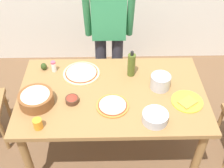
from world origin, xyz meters
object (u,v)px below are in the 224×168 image
dining_table (112,100)px  salt_shaker (54,66)px  pizza_cooked_on_tray (113,105)px  olive_oil_bottle (131,65)px  avocado (44,66)px  popcorn_bowl (36,98)px  steel_pot (160,82)px  pizza_raw_on_board (81,73)px  cup_orange (38,124)px  small_sauce_bowl (72,99)px  person_cook (109,28)px  plate_with_slice (187,102)px  mixing_bowl_steel (155,117)px

dining_table → salt_shaker: size_ratio=15.09×
pizza_cooked_on_tray → salt_shaker: 0.71m
olive_oil_bottle → avocado: (-0.81, 0.09, -0.08)m
popcorn_bowl → steel_pot: 1.05m
pizza_raw_on_board → salt_shaker: (-0.25, 0.05, 0.04)m
dining_table → cup_orange: bearing=-146.3°
small_sauce_bowl → salt_shaker: size_ratio=1.04×
pizza_cooked_on_tray → avocado: bearing=142.2°
person_cook → plate_with_slice: person_cook is taller
dining_table → avocado: size_ratio=22.86×
pizza_cooked_on_tray → small_sauce_bowl: 0.34m
avocado → popcorn_bowl: bearing=-88.4°
popcorn_bowl → salt_shaker: bearing=78.6°
plate_with_slice → steel_pot: size_ratio=1.50×
pizza_cooked_on_tray → avocado: 0.80m
dining_table → mixing_bowl_steel: bearing=-45.5°
salt_shaker → mixing_bowl_steel: bearing=-36.4°
dining_table → person_cook: bearing=91.3°
person_cook → avocado: size_ratio=23.14×
pizza_raw_on_board → small_sauce_bowl: size_ratio=3.07×
person_cook → olive_oil_bottle: (0.19, -0.52, -0.07)m
pizza_raw_on_board → steel_pot: 0.72m
popcorn_bowl → mixing_bowl_steel: 0.96m
pizza_raw_on_board → cup_orange: size_ratio=3.97×
plate_with_slice → olive_oil_bottle: 0.58m
avocado → salt_shaker: bearing=-13.6°
pizza_raw_on_board → small_sauce_bowl: 0.37m
person_cook → salt_shaker: bearing=-138.6°
plate_with_slice → avocado: bearing=159.8°
salt_shaker → small_sauce_bowl: bearing=-63.9°
olive_oil_bottle → salt_shaker: size_ratio=2.42×
mixing_bowl_steel → salt_shaker: (-0.85, 0.63, 0.01)m
cup_orange → avocado: cup_orange is taller
plate_with_slice → cup_orange: size_ratio=3.06×
small_sauce_bowl → avocado: bearing=124.5°
mixing_bowl_steel → avocado: bearing=145.5°
dining_table → steel_pot: steel_pot is taller
mixing_bowl_steel → avocado: 1.15m
steel_pot → cup_orange: size_ratio=2.04×
small_sauce_bowl → cup_orange: 0.35m
pizza_cooked_on_tray → cup_orange: size_ratio=3.15×
dining_table → olive_oil_bottle: 0.36m
cup_orange → avocado: 0.70m
avocado → pizza_raw_on_board: bearing=-11.6°
pizza_cooked_on_tray → olive_oil_bottle: size_ratio=1.05×
dining_table → steel_pot: 0.45m
salt_shaker → cup_orange: bearing=-92.5°
person_cook → salt_shaker: person_cook is taller
pizza_raw_on_board → salt_shaker: size_ratio=3.19×
small_sauce_bowl → plate_with_slice: bearing=-1.5°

